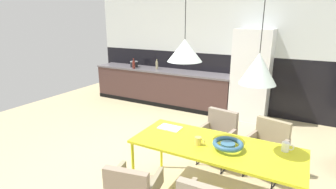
{
  "coord_description": "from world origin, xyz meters",
  "views": [
    {
      "loc": [
        1.83,
        -2.92,
        2.11
      ],
      "look_at": [
        -0.2,
        0.81,
        0.87
      ],
      "focal_mm": 27.79,
      "sensor_mm": 36.0,
      "label": 1
    }
  ],
  "objects_px": {
    "cooking_pot": "(134,64)",
    "open_book": "(170,128)",
    "bottle_oil_tall": "(157,65)",
    "pendant_lamp_over_table_far": "(258,69)",
    "mug_glass_clear": "(198,141)",
    "pendant_lamp_over_table_near": "(185,50)",
    "fruit_bowl": "(228,144)",
    "armchair_far_side": "(268,142)",
    "armchair_corner_seat": "(219,131)",
    "mug_dark_espresso": "(286,147)",
    "bottle_wine_green": "(134,65)",
    "refrigerator_column": "(251,75)",
    "armchair_facing_counter": "(132,186)",
    "dining_table": "(215,149)"
  },
  "relations": [
    {
      "from": "cooking_pot",
      "to": "open_book",
      "type": "bearing_deg",
      "value": -47.42
    },
    {
      "from": "bottle_oil_tall",
      "to": "pendant_lamp_over_table_far",
      "type": "distance_m",
      "value": 4.23
    },
    {
      "from": "mug_glass_clear",
      "to": "pendant_lamp_over_table_near",
      "type": "bearing_deg",
      "value": 168.68
    },
    {
      "from": "fruit_bowl",
      "to": "open_book",
      "type": "distance_m",
      "value": 0.85
    },
    {
      "from": "armchair_far_side",
      "to": "cooking_pot",
      "type": "xyz_separation_m",
      "value": [
        -3.7,
        2.08,
        0.46
      ]
    },
    {
      "from": "armchair_corner_seat",
      "to": "mug_dark_espresso",
      "type": "bearing_deg",
      "value": 153.2
    },
    {
      "from": "mug_glass_clear",
      "to": "bottle_wine_green",
      "type": "height_order",
      "value": "bottle_wine_green"
    },
    {
      "from": "cooking_pot",
      "to": "bottle_oil_tall",
      "type": "relative_size",
      "value": 0.82
    },
    {
      "from": "cooking_pot",
      "to": "fruit_bowl",
      "type": "bearing_deg",
      "value": -41.46
    },
    {
      "from": "refrigerator_column",
      "to": "pendant_lamp_over_table_near",
      "type": "xyz_separation_m",
      "value": [
        -0.15,
        -3.03,
        0.83
      ]
    },
    {
      "from": "open_book",
      "to": "mug_dark_espresso",
      "type": "relative_size",
      "value": 2.36
    },
    {
      "from": "armchair_facing_counter",
      "to": "fruit_bowl",
      "type": "height_order",
      "value": "fruit_bowl"
    },
    {
      "from": "refrigerator_column",
      "to": "pendant_lamp_over_table_near",
      "type": "relative_size",
      "value": 2.09
    },
    {
      "from": "armchair_facing_counter",
      "to": "fruit_bowl",
      "type": "xyz_separation_m",
      "value": [
        0.75,
        0.74,
        0.31
      ]
    },
    {
      "from": "dining_table",
      "to": "bottle_wine_green",
      "type": "bearing_deg",
      "value": 138.37
    },
    {
      "from": "dining_table",
      "to": "mug_dark_espresso",
      "type": "relative_size",
      "value": 15.43
    },
    {
      "from": "refrigerator_column",
      "to": "fruit_bowl",
      "type": "bearing_deg",
      "value": -82.95
    },
    {
      "from": "armchair_far_side",
      "to": "mug_dark_espresso",
      "type": "xyz_separation_m",
      "value": [
        0.24,
        -0.66,
        0.29
      ]
    },
    {
      "from": "dining_table",
      "to": "armchair_corner_seat",
      "type": "bearing_deg",
      "value": 104.87
    },
    {
      "from": "armchair_corner_seat",
      "to": "pendant_lamp_over_table_far",
      "type": "bearing_deg",
      "value": 133.88
    },
    {
      "from": "armchair_corner_seat",
      "to": "cooking_pot",
      "type": "bearing_deg",
      "value": -26.01
    },
    {
      "from": "dining_table",
      "to": "fruit_bowl",
      "type": "bearing_deg",
      "value": -11.74
    },
    {
      "from": "pendant_lamp_over_table_far",
      "to": "bottle_oil_tall",
      "type": "bearing_deg",
      "value": 134.68
    },
    {
      "from": "mug_glass_clear",
      "to": "armchair_facing_counter",
      "type": "bearing_deg",
      "value": -122.06
    },
    {
      "from": "open_book",
      "to": "armchair_facing_counter",
      "type": "bearing_deg",
      "value": -85.66
    },
    {
      "from": "armchair_facing_counter",
      "to": "open_book",
      "type": "height_order",
      "value": "open_book"
    },
    {
      "from": "armchair_corner_seat",
      "to": "armchair_far_side",
      "type": "relative_size",
      "value": 1.02
    },
    {
      "from": "bottle_wine_green",
      "to": "pendant_lamp_over_table_far",
      "type": "height_order",
      "value": "pendant_lamp_over_table_far"
    },
    {
      "from": "bottle_oil_tall",
      "to": "open_book",
      "type": "bearing_deg",
      "value": -56.29
    },
    {
      "from": "dining_table",
      "to": "bottle_oil_tall",
      "type": "xyz_separation_m",
      "value": [
        -2.56,
        2.99,
        0.29
      ]
    },
    {
      "from": "dining_table",
      "to": "pendant_lamp_over_table_near",
      "type": "height_order",
      "value": "pendant_lamp_over_table_near"
    },
    {
      "from": "cooking_pot",
      "to": "bottle_oil_tall",
      "type": "height_order",
      "value": "bottle_oil_tall"
    },
    {
      "from": "armchair_facing_counter",
      "to": "open_book",
      "type": "distance_m",
      "value": 0.98
    },
    {
      "from": "mug_glass_clear",
      "to": "cooking_pot",
      "type": "relative_size",
      "value": 0.6
    },
    {
      "from": "bottle_wine_green",
      "to": "pendant_lamp_over_table_near",
      "type": "xyz_separation_m",
      "value": [
        2.72,
        -2.81,
        0.8
      ]
    },
    {
      "from": "armchair_facing_counter",
      "to": "bottle_wine_green",
      "type": "bearing_deg",
      "value": 113.65
    },
    {
      "from": "armchair_corner_seat",
      "to": "mug_glass_clear",
      "type": "relative_size",
      "value": 6.52
    },
    {
      "from": "mug_dark_espresso",
      "to": "refrigerator_column",
      "type": "bearing_deg",
      "value": 108.65
    },
    {
      "from": "pendant_lamp_over_table_near",
      "to": "pendant_lamp_over_table_far",
      "type": "height_order",
      "value": "same"
    },
    {
      "from": "armchair_facing_counter",
      "to": "armchair_far_side",
      "type": "bearing_deg",
      "value": 45.59
    },
    {
      "from": "armchair_corner_seat",
      "to": "open_book",
      "type": "xyz_separation_m",
      "value": [
        -0.44,
        -0.72,
        0.24
      ]
    },
    {
      "from": "fruit_bowl",
      "to": "cooking_pot",
      "type": "height_order",
      "value": "cooking_pot"
    },
    {
      "from": "open_book",
      "to": "pendant_lamp_over_table_far",
      "type": "distance_m",
      "value": 1.39
    },
    {
      "from": "armchair_far_side",
      "to": "bottle_wine_green",
      "type": "height_order",
      "value": "bottle_wine_green"
    },
    {
      "from": "mug_glass_clear",
      "to": "pendant_lamp_over_table_far",
      "type": "relative_size",
      "value": 0.11
    },
    {
      "from": "refrigerator_column",
      "to": "armchair_corner_seat",
      "type": "height_order",
      "value": "refrigerator_column"
    },
    {
      "from": "bottle_oil_tall",
      "to": "refrigerator_column",
      "type": "bearing_deg",
      "value": -0.23
    },
    {
      "from": "pendant_lamp_over_table_near",
      "to": "armchair_far_side",
      "type": "bearing_deg",
      "value": 47.77
    },
    {
      "from": "armchair_far_side",
      "to": "armchair_facing_counter",
      "type": "relative_size",
      "value": 1.06
    },
    {
      "from": "refrigerator_column",
      "to": "armchair_facing_counter",
      "type": "relative_size",
      "value": 2.58
    }
  ]
}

